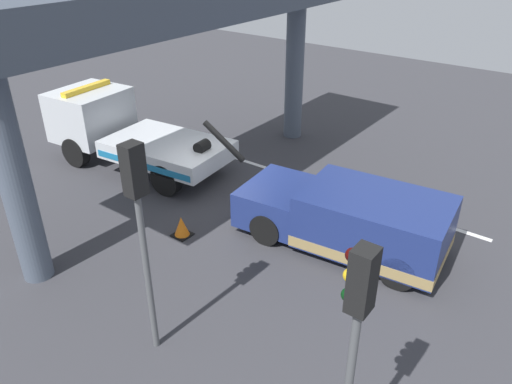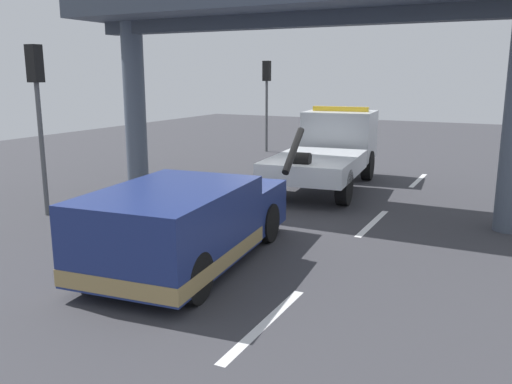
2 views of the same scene
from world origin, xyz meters
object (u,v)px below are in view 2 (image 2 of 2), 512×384
object	(u,v)px
towed_van_green	(186,224)
traffic_cone_orange	(197,199)
tow_truck_white	(330,148)
traffic_light_far	(38,93)
traffic_light_mid	(267,86)

from	to	relation	value
towed_van_green	traffic_cone_orange	distance (m)	4.35
tow_truck_white	traffic_cone_orange	world-z (taller)	tow_truck_white
tow_truck_white	traffic_cone_orange	distance (m)	5.26
tow_truck_white	traffic_cone_orange	xyz separation A→B (m)	(-4.73, 2.11, -0.94)
tow_truck_white	towed_van_green	distance (m)	8.46
traffic_light_far	traffic_light_mid	bearing A→B (deg)	0.00
traffic_light_far	tow_truck_white	bearing A→B (deg)	-36.41
tow_truck_white	traffic_light_far	size ratio (longest dim) A/B	1.73
towed_van_green	traffic_light_far	size ratio (longest dim) A/B	1.27
tow_truck_white	traffic_light_mid	bearing A→B (deg)	40.89
tow_truck_white	traffic_light_far	world-z (taller)	traffic_light_far
towed_van_green	traffic_light_far	bearing A→B (deg)	74.78
traffic_light_far	traffic_cone_orange	distance (m)	4.77
towed_van_green	traffic_light_mid	xyz separation A→B (m)	(14.43, 5.27, 2.25)
tow_truck_white	traffic_light_mid	distance (m)	8.12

